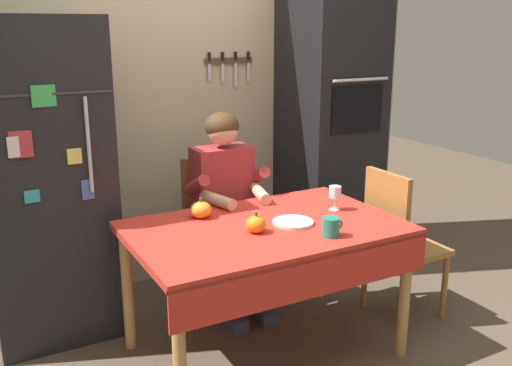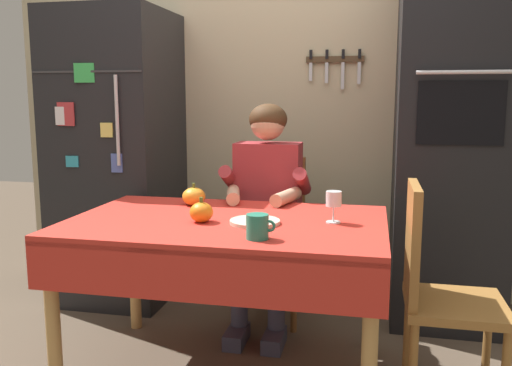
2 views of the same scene
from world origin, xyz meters
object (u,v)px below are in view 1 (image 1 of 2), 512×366
(serving_tray, at_px, (293,222))
(pumpkin_medium, at_px, (256,224))
(wall_oven, at_px, (330,125))
(chair_behind_person, at_px, (215,222))
(chair_right_side, at_px, (397,238))
(seated_person, at_px, (227,196))
(refrigerator, at_px, (44,180))
(wine_glass, at_px, (335,193))
(pumpkin_large, at_px, (201,210))
(dining_table, at_px, (267,241))
(coffee_mug, at_px, (331,227))

(serving_tray, bearing_deg, pumpkin_medium, -174.68)
(wall_oven, relative_size, pumpkin_medium, 19.11)
(chair_behind_person, height_order, chair_right_side, same)
(serving_tray, bearing_deg, seated_person, 97.01)
(wall_oven, height_order, seated_person, wall_oven)
(refrigerator, relative_size, chair_right_side, 1.94)
(wine_glass, bearing_deg, pumpkin_large, 161.66)
(chair_right_side, distance_m, pumpkin_large, 1.22)
(wall_oven, height_order, pumpkin_medium, wall_oven)
(refrigerator, xyz_separation_m, dining_table, (0.95, -0.88, -0.24))
(dining_table, height_order, pumpkin_medium, pumpkin_medium)
(refrigerator, bearing_deg, dining_table, -42.91)
(refrigerator, bearing_deg, pumpkin_large, -39.98)
(seated_person, distance_m, pumpkin_medium, 0.68)
(refrigerator, distance_m, wine_glass, 1.64)
(chair_right_side, distance_m, serving_tray, 0.80)
(chair_right_side, distance_m, wine_glass, 0.54)
(refrigerator, xyz_separation_m, pumpkin_large, (0.70, -0.59, -0.11))
(pumpkin_large, height_order, pumpkin_medium, pumpkin_large)
(seated_person, xyz_separation_m, chair_right_side, (0.84, -0.61, -0.23))
(refrigerator, relative_size, coffee_mug, 15.72)
(seated_person, xyz_separation_m, wine_glass, (0.41, -0.55, 0.10))
(seated_person, distance_m, wine_glass, 0.69)
(refrigerator, bearing_deg, coffee_mug, -45.10)
(chair_behind_person, relative_size, serving_tray, 4.27)
(coffee_mug, distance_m, pumpkin_large, 0.73)
(pumpkin_medium, bearing_deg, refrigerator, 132.48)
(refrigerator, relative_size, wine_glass, 12.92)
(chair_right_side, bearing_deg, refrigerator, 154.31)
(wall_oven, distance_m, serving_tray, 1.35)
(dining_table, relative_size, pumpkin_medium, 12.74)
(chair_behind_person, relative_size, coffee_mug, 8.12)
(chair_right_side, xyz_separation_m, pumpkin_medium, (-0.99, -0.04, 0.27))
(chair_right_side, bearing_deg, wall_oven, 80.88)
(chair_behind_person, relative_size, wine_glass, 6.68)
(dining_table, xyz_separation_m, coffee_mug, (0.21, -0.28, 0.13))
(wall_oven, bearing_deg, serving_tray, -133.67)
(coffee_mug, relative_size, serving_tray, 0.53)
(wall_oven, height_order, chair_right_side, wall_oven)
(refrigerator, distance_m, seated_person, 1.06)
(wall_oven, xyz_separation_m, chair_behind_person, (-0.99, -0.13, -0.54))
(dining_table, height_order, chair_right_side, chair_right_side)
(coffee_mug, bearing_deg, refrigerator, 134.90)
(pumpkin_medium, bearing_deg, chair_right_side, 2.59)
(refrigerator, height_order, seated_person, refrigerator)
(wall_oven, distance_m, wine_glass, 1.07)
(chair_behind_person, height_order, pumpkin_medium, chair_behind_person)
(chair_behind_person, height_order, wine_glass, chair_behind_person)
(refrigerator, bearing_deg, chair_right_side, -25.69)
(pumpkin_large, bearing_deg, wall_oven, 25.97)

